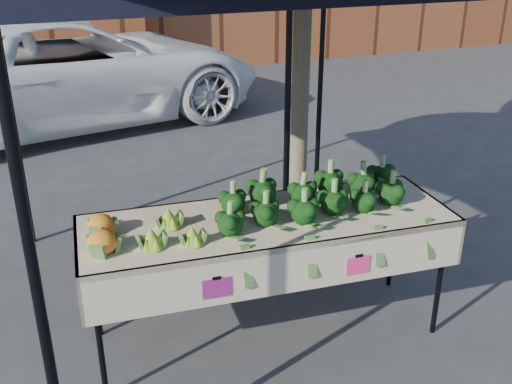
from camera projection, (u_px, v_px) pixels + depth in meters
name	position (u px, v px, depth m)	size (l,w,h in m)	color
ground	(273.00, 328.00, 4.22)	(90.00, 90.00, 0.00)	#313134
table	(267.00, 278.00, 3.98)	(2.47, 1.05, 0.90)	beige
canopy	(237.00, 121.00, 4.14)	(3.16, 3.16, 2.74)	black
broccoli_heap	(312.00, 193.00, 3.90)	(1.44, 0.54, 0.22)	black
romanesco_cluster	(167.00, 225.00, 3.52)	(0.40, 0.44, 0.17)	#7FAC28
cauliflower_pair	(102.00, 232.00, 3.46)	(0.20, 0.40, 0.15)	orange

